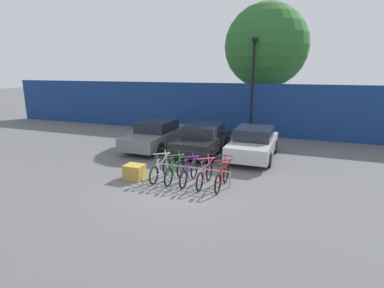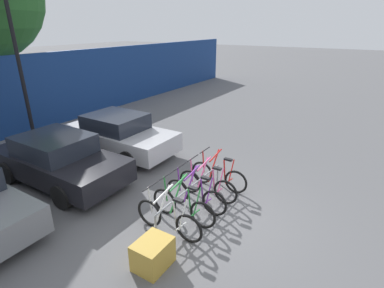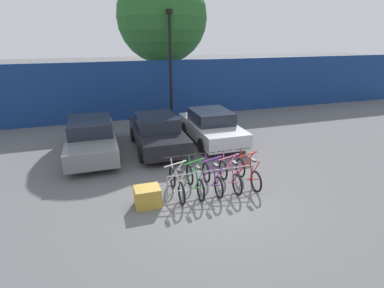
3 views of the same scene
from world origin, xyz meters
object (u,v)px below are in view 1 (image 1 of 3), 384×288
Objects in this scene: bicycle_purple at (189,173)px; bicycle_red at (222,178)px; car_grey at (157,134)px; bicycle_pink at (205,175)px; bicycle_white at (161,170)px; car_black at (203,139)px; car_silver at (254,143)px; lamp_post at (253,84)px; bicycle_green at (175,171)px; cargo_crate at (134,172)px; bike_rack at (192,170)px; tree_behind_hoarding at (266,47)px.

bicycle_purple and bicycle_red have the same top height.
bicycle_pink is at bearing -45.99° from car_grey.
car_black reaches higher than bicycle_white.
lamp_post reaches higher than car_silver.
bicycle_green is at bearing -176.59° from bicycle_red.
bicycle_pink is 2.44× the size of cargo_crate.
lamp_post reaches higher than bicycle_white.
bicycle_pink is 4.30m from car_black.
bicycle_pink is at bearing 1.79° from bicycle_white.
car_black is at bearing 74.91° from cargo_crate.
lamp_post is at bearing 41.95° from car_grey.
lamp_post is at bearing 85.71° from bicycle_purple.
car_silver is at bearing 70.08° from bicycle_purple.
bike_rack is at bearing -76.74° from car_black.
car_silver is 4.67m from lamp_post.
car_silver is at bearing -85.04° from tree_behind_hoarding.
bike_rack is at bearing 176.15° from bicycle_red.
tree_behind_hoarding reaches higher than lamp_post.
bicycle_red is 0.21× the size of tree_behind_hoarding.
bicycle_white is 2.44× the size of cargo_crate.
bicycle_purple is 8.48m from lamp_post.
bicycle_green is 0.37× the size of car_grey.
bicycle_white is 1.00× the size of bicycle_pink.
car_grey is at bearing -124.14° from tree_behind_hoarding.
bicycle_green is 1.77m from bicycle_red.
bike_rack is 1.68× the size of bicycle_purple.
cargo_crate is (-1.49, -0.32, -0.10)m from bicycle_green.
car_black reaches higher than bicycle_green.
bicycle_green is 2.44× the size of cargo_crate.
bicycle_pink is at bearing 2.38° from bicycle_green.
bicycle_white is 1.00× the size of bicycle_red.
car_grey reaches higher than bicycle_purple.
bicycle_red is (0.62, 0.00, 0.00)m from bicycle_pink.
tree_behind_hoarding reaches higher than cargo_crate.
bicycle_purple is 1.00× the size of bicycle_pink.
bicycle_red is 6.30m from car_grey.
bike_rack is at bearing -95.07° from tree_behind_hoarding.
bicycle_pink is 4.24m from car_silver.
bicycle_pink reaches higher than bike_rack.
lamp_post is 0.71× the size of tree_behind_hoarding.
bicycle_green reaches higher than bike_rack.
lamp_post is (-0.48, 7.97, 2.80)m from bicycle_red.
car_black reaches higher than bicycle_pink.
tree_behind_hoarding reaches higher than bicycle_red.
car_silver is (0.98, 4.11, 0.31)m from bicycle_pink.
car_grey is (-3.51, 4.05, 0.22)m from bike_rack.
cargo_crate is at bearing -108.48° from lamp_post.
bike_rack is 1.18m from bicycle_white.
car_silver is at bearing 1.87° from car_black.
bicycle_green is 0.55m from bicycle_purple.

